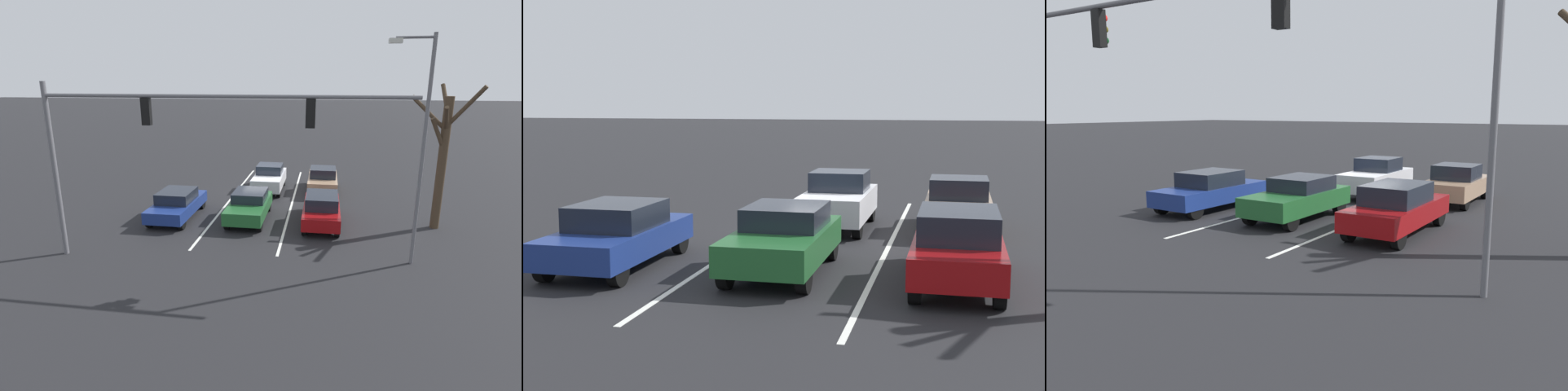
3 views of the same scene
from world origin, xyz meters
The scene contains 9 objects.
ground_plane centered at (0.00, 0.00, 0.00)m, with size 240.00×240.00×0.00m, color black.
lane_stripe_left_divider centered at (-1.82, 1.71, 0.01)m, with size 0.12×15.43×0.01m, color silver.
lane_stripe_center_divider centered at (1.82, 1.71, 0.01)m, with size 0.12×15.43×0.01m, color silver.
car_darkgreen_midlane_front centered at (0.09, 5.13, 0.74)m, with size 1.81×4.21×1.42m.
car_maroon_leftlane_front centered at (-3.50, 5.25, 0.78)m, with size 1.72×4.52×1.51m.
car_navy_rightlane_front centered at (3.77, 5.42, 0.73)m, with size 1.86×4.38×1.41m.
car_silver_midlane_second centered at (-0.16, -0.52, 0.81)m, with size 1.76×4.09×1.63m.
car_tan_leftlane_second centered at (-3.49, -0.83, 0.76)m, with size 1.77×4.13×1.51m.
traffic_signal_gantry centered at (2.55, 10.42, 5.03)m, with size 13.28×0.37×6.76m.
Camera 2 is at (-3.46, 19.79, 3.62)m, focal length 50.00 mm.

